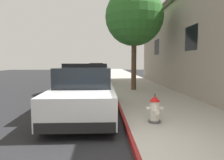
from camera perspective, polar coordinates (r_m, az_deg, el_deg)
name	(u,v)px	position (r m, az deg, el deg)	size (l,w,h in m)	color
ground_plane	(47,89)	(14.24, -17.75, -2.49)	(31.51, 60.00, 0.20)	#232326
sidewalk_pavement	(136,86)	(13.91, 6.85, -1.71)	(3.28, 60.00, 0.16)	#ADA89E
curb_painted_edge	(112,86)	(13.73, -0.09, -1.76)	(0.08, 60.00, 0.16)	maroon
police_cruiser	(85,92)	(6.83, -7.63, -3.29)	(1.94, 4.84, 1.68)	white
parked_car_silver_ahead	(92,75)	(15.63, -5.53, 1.50)	(1.94, 4.84, 1.56)	black
parked_car_dark_far	(97,69)	(25.84, -4.34, 2.97)	(1.94, 4.84, 1.56)	maroon
fire_hydrant	(155,109)	(5.45, 11.87, -8.05)	(0.44, 0.40, 0.76)	#4C4C51
street_tree	(134,17)	(11.78, 6.26, 17.15)	(3.20, 3.20, 5.65)	brown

